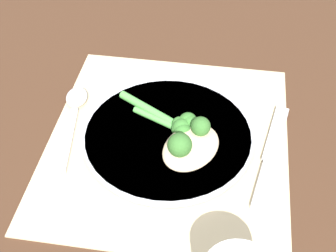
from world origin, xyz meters
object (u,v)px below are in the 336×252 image
at_px(knife, 270,155).
at_px(spoon, 75,106).
at_px(plate, 168,136).
at_px(broccoli_stalk_right, 182,127).
at_px(broccoli_stalk_left, 174,121).
at_px(chicken_fillet, 191,147).

height_order(knife, spoon, spoon).
relative_size(plate, broccoli_stalk_right, 2.40).
bearing_deg(broccoli_stalk_left, knife, 110.71).
relative_size(plate, spoon, 1.40).
bearing_deg(plate, chicken_fillet, 47.76).
bearing_deg(broccoli_stalk_left, spoon, -69.63).
distance_m(broccoli_stalk_right, broccoli_stalk_left, 0.02).
relative_size(broccoli_stalk_right, broccoli_stalk_left, 0.82).
bearing_deg(broccoli_stalk_right, knife, 108.82).
distance_m(chicken_fillet, knife, 0.12).
height_order(chicken_fillet, broccoli_stalk_right, broccoli_stalk_right).
xyz_separation_m(broccoli_stalk_right, broccoli_stalk_left, (-0.01, -0.01, -0.00)).
bearing_deg(broccoli_stalk_left, chicken_fillet, 62.48).
bearing_deg(broccoli_stalk_left, plate, 10.39).
bearing_deg(chicken_fillet, knife, 102.73).
xyz_separation_m(knife, spoon, (-0.05, -0.30, 0.00)).
bearing_deg(plate, broccoli_stalk_right, 101.20).
bearing_deg(spoon, plate, -24.77).
xyz_separation_m(broccoli_stalk_left, knife, (0.02, 0.14, -0.02)).
height_order(plate, broccoli_stalk_right, broccoli_stalk_right).
xyz_separation_m(broccoli_stalk_left, spoon, (-0.03, -0.16, -0.02)).
bearing_deg(spoon, knife, -18.55).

